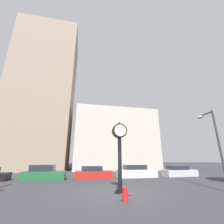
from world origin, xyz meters
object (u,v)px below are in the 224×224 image
at_px(car_red, 93,173).
at_px(street_lamp_right, 212,135).
at_px(car_green, 44,174).
at_px(fire_hydrant_near, 125,193).
at_px(car_silver, 179,172).
at_px(street_clock, 120,145).
at_px(car_white, 136,172).

height_order(car_red, street_lamp_right, street_lamp_right).
relative_size(car_green, street_lamp_right, 0.78).
height_order(car_green, fire_hydrant_near, car_green).
bearing_deg(car_silver, street_clock, -142.23).
xyz_separation_m(car_green, street_lamp_right, (13.01, -8.75, 3.13)).
bearing_deg(car_red, street_clock, -81.68).
bearing_deg(fire_hydrant_near, street_clock, 81.43).
distance_m(street_clock, car_silver, 13.09).
bearing_deg(street_clock, car_green, 128.57).
bearing_deg(car_green, car_silver, 3.34).
distance_m(car_red, fire_hydrant_near, 9.99).
distance_m(car_green, fire_hydrant_near, 11.44).
distance_m(street_clock, car_red, 8.32).
bearing_deg(car_silver, car_red, 179.80).
xyz_separation_m(street_clock, car_green, (-6.18, 7.75, -2.34)).
xyz_separation_m(car_white, car_silver, (5.78, -0.09, -0.06)).
bearing_deg(car_red, car_green, -177.41).
distance_m(car_red, street_lamp_right, 12.29).
relative_size(car_silver, street_lamp_right, 0.77).
relative_size(fire_hydrant_near, street_lamp_right, 0.13).
xyz_separation_m(street_clock, car_red, (-1.02, 7.90, -2.41)).
distance_m(street_clock, street_lamp_right, 6.95).
bearing_deg(car_white, car_green, -178.16).
relative_size(car_silver, fire_hydrant_near, 5.75).
distance_m(car_green, street_lamp_right, 15.99).
bearing_deg(car_silver, car_green, -180.00).
distance_m(car_red, car_silver, 11.02).
height_order(car_green, car_silver, car_green).
distance_m(car_silver, fire_hydrant_near, 14.47).
bearing_deg(car_silver, street_lamp_right, -110.42).
relative_size(street_clock, car_red, 1.11).
height_order(car_red, car_white, car_white).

